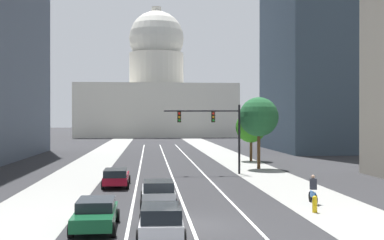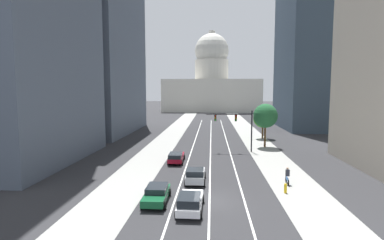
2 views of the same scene
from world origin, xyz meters
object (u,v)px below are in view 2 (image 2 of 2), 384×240
at_px(car_white, 190,202).
at_px(traffic_signal_mast, 237,123).
at_px(car_silver, 195,175).
at_px(street_tree_near_right, 265,116).
at_px(capitol_building, 212,85).
at_px(cyclist, 287,176).
at_px(car_crimson, 176,157).
at_px(street_tree_mid_right, 263,118).
at_px(car_green, 157,194).
at_px(fire_hydrant, 285,188).

relative_size(car_white, traffic_signal_mast, 0.68).
height_order(car_silver, street_tree_near_right, street_tree_near_right).
bearing_deg(capitol_building, cyclist, -85.93).
xyz_separation_m(car_crimson, car_white, (2.92, -15.56, 0.02)).
xyz_separation_m(car_white, street_tree_near_right, (10.34, 27.08, 4.41)).
relative_size(car_white, street_tree_mid_right, 0.81).
bearing_deg(capitol_building, car_crimson, -92.54).
distance_m(car_silver, car_white, 7.34).
bearing_deg(car_white, car_green, 59.51).
bearing_deg(car_green, traffic_signal_mast, -22.15).
height_order(car_green, cyclist, cyclist).
bearing_deg(traffic_signal_mast, fire_hydrant, -81.06).
bearing_deg(car_silver, fire_hydrant, -107.83).
bearing_deg(street_tree_mid_right, car_green, -112.82).
distance_m(car_silver, traffic_signal_mast, 17.00).
bearing_deg(fire_hydrant, car_crimson, 136.06).
relative_size(car_crimson, fire_hydrant, 5.28).
relative_size(traffic_signal_mast, street_tree_mid_right, 1.19).
bearing_deg(car_crimson, traffic_signal_mast, -48.86).
bearing_deg(cyclist, car_crimson, 57.72).
distance_m(capitol_building, street_tree_mid_right, 79.91).
distance_m(fire_hydrant, cyclist, 2.74).
bearing_deg(capitol_building, car_silver, -90.78).
height_order(car_silver, fire_hydrant, car_silver).
relative_size(car_silver, traffic_signal_mast, 0.63).
xyz_separation_m(cyclist, street_tree_near_right, (1.22, 19.77, 4.32)).
bearing_deg(street_tree_near_right, traffic_signal_mast, -140.40).
bearing_deg(street_tree_mid_right, street_tree_near_right, -96.92).
bearing_deg(fire_hydrant, traffic_signal_mast, 98.94).
xyz_separation_m(car_silver, cyclist, (9.12, -0.04, 0.06)).
bearing_deg(fire_hydrant, street_tree_mid_right, 84.36).
xyz_separation_m(capitol_building, car_silver, (-1.46, -107.41, -11.13)).
distance_m(car_silver, street_tree_mid_right, 30.88).
bearing_deg(street_tree_near_right, fire_hydrant, -95.14).
height_order(car_silver, car_white, car_silver).
bearing_deg(car_silver, cyclist, -90.55).
xyz_separation_m(traffic_signal_mast, street_tree_near_right, (4.89, 4.05, 0.73)).
distance_m(car_green, street_tree_mid_right, 37.10).
distance_m(traffic_signal_mast, fire_hydrant, 18.96).
distance_m(car_white, fire_hydrant, 9.58).
relative_size(car_green, cyclist, 2.64).
bearing_deg(capitol_building, street_tree_mid_right, -82.82).
distance_m(traffic_signal_mast, cyclist, 16.54).
bearing_deg(street_tree_near_right, car_green, -117.69).
bearing_deg(car_green, street_tree_mid_right, -23.44).
bearing_deg(street_tree_near_right, cyclist, -93.53).
xyz_separation_m(traffic_signal_mast, street_tree_mid_right, (5.96, 12.83, -0.46)).
bearing_deg(car_crimson, street_tree_near_right, -49.63).
height_order(street_tree_near_right, street_tree_mid_right, street_tree_near_right).
bearing_deg(traffic_signal_mast, capitol_building, 92.48).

